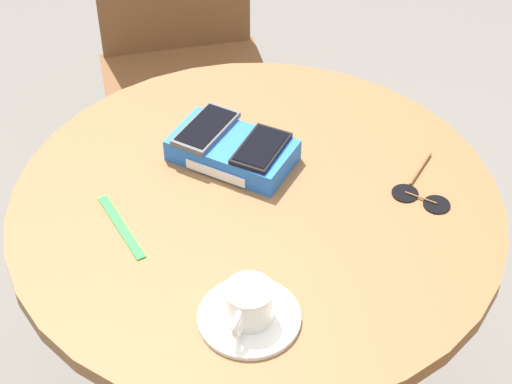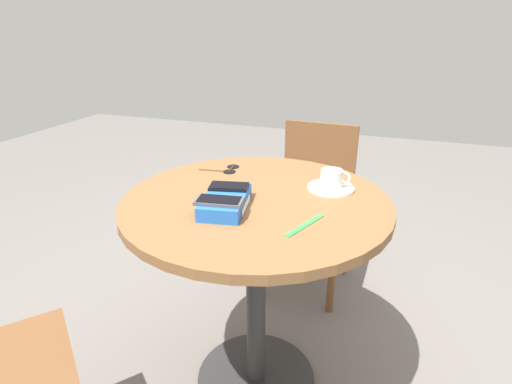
{
  "view_description": "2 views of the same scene",
  "coord_description": "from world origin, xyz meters",
  "px_view_note": "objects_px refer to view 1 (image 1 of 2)",
  "views": [
    {
      "loc": [
        0.66,
        -0.85,
        1.78
      ],
      "look_at": [
        0.0,
        0.0,
        0.8
      ],
      "focal_mm": 60.0,
      "sensor_mm": 36.0,
      "label": 1
    },
    {
      "loc": [
        -1.1,
        -0.38,
        1.29
      ],
      "look_at": [
        0.0,
        0.0,
        0.8
      ],
      "focal_mm": 28.0,
      "sensor_mm": 36.0,
      "label": 2
    }
  ],
  "objects_px": {
    "coffee_cup": "(249,303)",
    "sunglasses": "(421,196)",
    "lanyard_strap": "(121,227)",
    "chair_far_side": "(184,64)",
    "phone_gray": "(206,128)",
    "phone_box": "(232,150)",
    "phone_black": "(261,148)",
    "round_table": "(256,267)",
    "saucer": "(249,317)"
  },
  "relations": [
    {
      "from": "phone_box",
      "to": "phone_gray",
      "type": "xyz_separation_m",
      "value": [
        -0.06,
        -0.01,
        0.03
      ]
    },
    {
      "from": "phone_gray",
      "to": "saucer",
      "type": "distance_m",
      "value": 0.41
    },
    {
      "from": "phone_box",
      "to": "phone_black",
      "type": "xyz_separation_m",
      "value": [
        0.06,
        0.01,
        0.03
      ]
    },
    {
      "from": "phone_box",
      "to": "lanyard_strap",
      "type": "height_order",
      "value": "phone_box"
    },
    {
      "from": "phone_black",
      "to": "phone_box",
      "type": "bearing_deg",
      "value": -168.08
    },
    {
      "from": "coffee_cup",
      "to": "sunglasses",
      "type": "relative_size",
      "value": 0.69
    },
    {
      "from": "sunglasses",
      "to": "saucer",
      "type": "bearing_deg",
      "value": -99.52
    },
    {
      "from": "phone_gray",
      "to": "phone_black",
      "type": "distance_m",
      "value": 0.11
    },
    {
      "from": "phone_gray",
      "to": "phone_black",
      "type": "xyz_separation_m",
      "value": [
        0.11,
        0.02,
        -0.0
      ]
    },
    {
      "from": "chair_far_side",
      "to": "saucer",
      "type": "bearing_deg",
      "value": -42.89
    },
    {
      "from": "saucer",
      "to": "phone_box",
      "type": "bearing_deg",
      "value": 132.85
    },
    {
      "from": "phone_gray",
      "to": "chair_far_side",
      "type": "distance_m",
      "value": 0.82
    },
    {
      "from": "phone_black",
      "to": "lanyard_strap",
      "type": "distance_m",
      "value": 0.28
    },
    {
      "from": "phone_box",
      "to": "coffee_cup",
      "type": "distance_m",
      "value": 0.38
    },
    {
      "from": "round_table",
      "to": "sunglasses",
      "type": "xyz_separation_m",
      "value": [
        0.22,
        0.18,
        0.17
      ]
    },
    {
      "from": "round_table",
      "to": "lanyard_strap",
      "type": "height_order",
      "value": "lanyard_strap"
    },
    {
      "from": "phone_black",
      "to": "lanyard_strap",
      "type": "xyz_separation_m",
      "value": [
        -0.09,
        -0.26,
        -0.05
      ]
    },
    {
      "from": "phone_box",
      "to": "coffee_cup",
      "type": "xyz_separation_m",
      "value": [
        0.25,
        -0.28,
        0.02
      ]
    },
    {
      "from": "lanyard_strap",
      "to": "coffee_cup",
      "type": "bearing_deg",
      "value": -4.97
    },
    {
      "from": "phone_gray",
      "to": "saucer",
      "type": "bearing_deg",
      "value": -40.87
    },
    {
      "from": "phone_black",
      "to": "lanyard_strap",
      "type": "bearing_deg",
      "value": -109.19
    },
    {
      "from": "phone_box",
      "to": "chair_far_side",
      "type": "height_order",
      "value": "chair_far_side"
    },
    {
      "from": "lanyard_strap",
      "to": "chair_far_side",
      "type": "distance_m",
      "value": 0.99
    },
    {
      "from": "phone_box",
      "to": "sunglasses",
      "type": "relative_size",
      "value": 1.63
    },
    {
      "from": "phone_gray",
      "to": "chair_far_side",
      "type": "height_order",
      "value": "chair_far_side"
    },
    {
      "from": "phone_black",
      "to": "coffee_cup",
      "type": "xyz_separation_m",
      "value": [
        0.2,
        -0.29,
        -0.01
      ]
    },
    {
      "from": "sunglasses",
      "to": "chair_far_side",
      "type": "distance_m",
      "value": 1.04
    },
    {
      "from": "round_table",
      "to": "chair_far_side",
      "type": "xyz_separation_m",
      "value": [
        -0.69,
        0.57,
        -0.14
      ]
    },
    {
      "from": "phone_gray",
      "to": "lanyard_strap",
      "type": "bearing_deg",
      "value": -85.11
    },
    {
      "from": "phone_gray",
      "to": "lanyard_strap",
      "type": "relative_size",
      "value": 0.85
    },
    {
      "from": "saucer",
      "to": "chair_far_side",
      "type": "height_order",
      "value": "chair_far_side"
    },
    {
      "from": "phone_box",
      "to": "coffee_cup",
      "type": "height_order",
      "value": "coffee_cup"
    },
    {
      "from": "coffee_cup",
      "to": "lanyard_strap",
      "type": "height_order",
      "value": "coffee_cup"
    },
    {
      "from": "phone_box",
      "to": "saucer",
      "type": "xyz_separation_m",
      "value": [
        0.25,
        -0.27,
        -0.02
      ]
    },
    {
      "from": "coffee_cup",
      "to": "sunglasses",
      "type": "height_order",
      "value": "coffee_cup"
    },
    {
      "from": "phone_box",
      "to": "chair_far_side",
      "type": "bearing_deg",
      "value": 139.14
    },
    {
      "from": "phone_gray",
      "to": "lanyard_strap",
      "type": "height_order",
      "value": "phone_gray"
    },
    {
      "from": "coffee_cup",
      "to": "chair_far_side",
      "type": "xyz_separation_m",
      "value": [
        -0.85,
        0.79,
        -0.34
      ]
    },
    {
      "from": "chair_far_side",
      "to": "phone_gray",
      "type": "bearing_deg",
      "value": -44.01
    },
    {
      "from": "phone_gray",
      "to": "phone_black",
      "type": "bearing_deg",
      "value": 8.59
    },
    {
      "from": "phone_gray",
      "to": "saucer",
      "type": "height_order",
      "value": "phone_gray"
    },
    {
      "from": "phone_black",
      "to": "saucer",
      "type": "distance_m",
      "value": 0.35
    },
    {
      "from": "phone_box",
      "to": "saucer",
      "type": "relative_size",
      "value": 1.51
    },
    {
      "from": "phone_gray",
      "to": "saucer",
      "type": "relative_size",
      "value": 0.92
    },
    {
      "from": "round_table",
      "to": "phone_gray",
      "type": "bearing_deg",
      "value": 160.46
    },
    {
      "from": "phone_box",
      "to": "coffee_cup",
      "type": "relative_size",
      "value": 2.36
    },
    {
      "from": "phone_box",
      "to": "phone_gray",
      "type": "bearing_deg",
      "value": -174.78
    },
    {
      "from": "round_table",
      "to": "lanyard_strap",
      "type": "xyz_separation_m",
      "value": [
        -0.14,
        -0.19,
        0.17
      ]
    },
    {
      "from": "phone_gray",
      "to": "lanyard_strap",
      "type": "distance_m",
      "value": 0.25
    },
    {
      "from": "phone_box",
      "to": "chair_far_side",
      "type": "distance_m",
      "value": 0.85
    }
  ]
}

